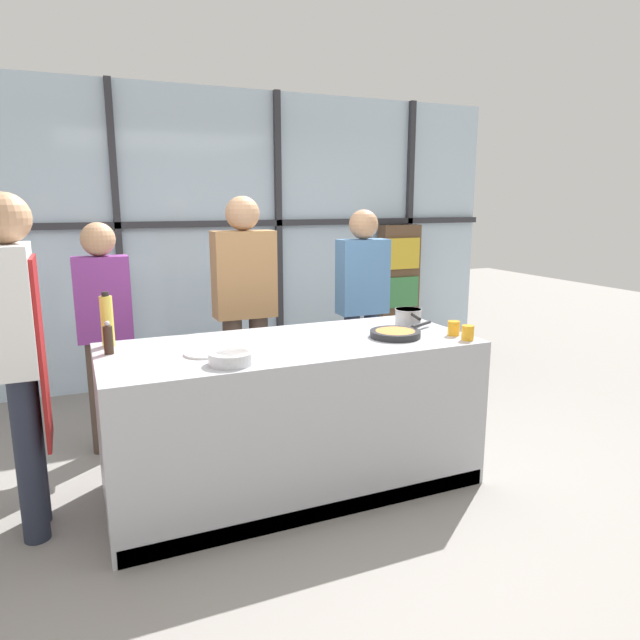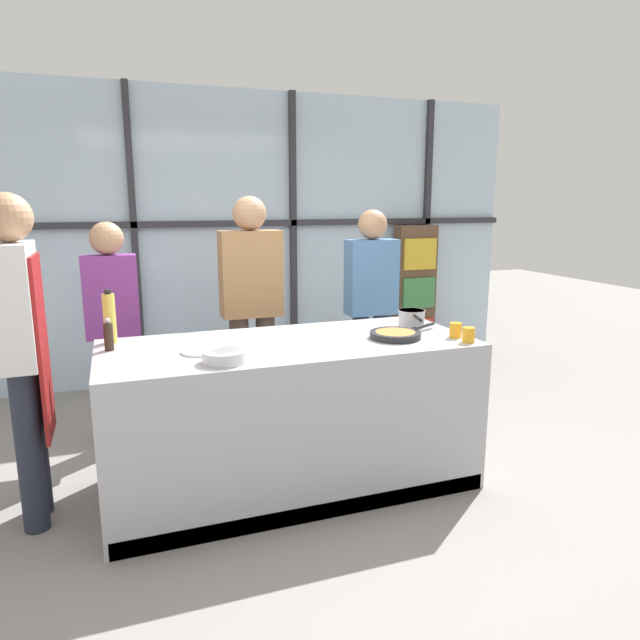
{
  "view_description": "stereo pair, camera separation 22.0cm",
  "coord_description": "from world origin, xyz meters",
  "px_view_note": "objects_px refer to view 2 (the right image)",
  "views": [
    {
      "loc": [
        -1.16,
        -3.11,
        1.76
      ],
      "look_at": [
        0.23,
        0.1,
        1.02
      ],
      "focal_mm": 32.0,
      "sensor_mm": 36.0,
      "label": 1
    },
    {
      "loc": [
        -0.96,
        -3.19,
        1.76
      ],
      "look_at": [
        0.23,
        0.1,
        1.02
      ],
      "focal_mm": 32.0,
      "sensor_mm": 36.0,
      "label": 2
    }
  ],
  "objects_px": {
    "spectator_center_right": "(371,299)",
    "oil_bottle": "(110,318)",
    "mixing_bowl": "(224,356)",
    "frying_pan": "(396,334)",
    "juice_glass_near": "(469,335)",
    "spectator_center_left": "(252,300)",
    "juice_glass_far": "(455,330)",
    "saucepan": "(412,318)",
    "spectator_far_left": "(113,318)",
    "chef": "(21,339)",
    "pepper_grinder": "(109,336)",
    "white_plate": "(202,351)"
  },
  "relations": [
    {
      "from": "chef",
      "to": "saucepan",
      "type": "distance_m",
      "value": 2.34
    },
    {
      "from": "juice_glass_near",
      "to": "mixing_bowl",
      "type": "bearing_deg",
      "value": 177.56
    },
    {
      "from": "spectator_far_left",
      "to": "spectator_center_left",
      "type": "bearing_deg",
      "value": -180.0
    },
    {
      "from": "spectator_far_left",
      "to": "chef",
      "type": "bearing_deg",
      "value": 63.86
    },
    {
      "from": "chef",
      "to": "juice_glass_far",
      "type": "distance_m",
      "value": 2.48
    },
    {
      "from": "frying_pan",
      "to": "pepper_grinder",
      "type": "bearing_deg",
      "value": 170.31
    },
    {
      "from": "saucepan",
      "to": "white_plate",
      "type": "relative_size",
      "value": 1.44
    },
    {
      "from": "pepper_grinder",
      "to": "spectator_center_left",
      "type": "bearing_deg",
      "value": 39.04
    },
    {
      "from": "spectator_center_right",
      "to": "oil_bottle",
      "type": "distance_m",
      "value": 2.11
    },
    {
      "from": "frying_pan",
      "to": "mixing_bowl",
      "type": "relative_size",
      "value": 2.3
    },
    {
      "from": "spectator_center_left",
      "to": "juice_glass_far",
      "type": "height_order",
      "value": "spectator_center_left"
    },
    {
      "from": "saucepan",
      "to": "mixing_bowl",
      "type": "relative_size",
      "value": 1.41
    },
    {
      "from": "frying_pan",
      "to": "oil_bottle",
      "type": "height_order",
      "value": "oil_bottle"
    },
    {
      "from": "saucepan",
      "to": "mixing_bowl",
      "type": "distance_m",
      "value": 1.41
    },
    {
      "from": "oil_bottle",
      "to": "juice_glass_near",
      "type": "height_order",
      "value": "oil_bottle"
    },
    {
      "from": "spectator_center_left",
      "to": "saucepan",
      "type": "xyz_separation_m",
      "value": [
        0.89,
        -0.87,
        -0.04
      ]
    },
    {
      "from": "frying_pan",
      "to": "pepper_grinder",
      "type": "xyz_separation_m",
      "value": [
        -1.67,
        0.29,
        0.06
      ]
    },
    {
      "from": "juice_glass_far",
      "to": "spectator_center_right",
      "type": "bearing_deg",
      "value": 90.51
    },
    {
      "from": "white_plate",
      "to": "juice_glass_far",
      "type": "distance_m",
      "value": 1.55
    },
    {
      "from": "spectator_center_left",
      "to": "chef",
      "type": "bearing_deg",
      "value": 32.28
    },
    {
      "from": "chef",
      "to": "spectator_center_left",
      "type": "distance_m",
      "value": 1.71
    },
    {
      "from": "frying_pan",
      "to": "juice_glass_far",
      "type": "distance_m",
      "value": 0.37
    },
    {
      "from": "spectator_center_left",
      "to": "saucepan",
      "type": "bearing_deg",
      "value": 135.83
    },
    {
      "from": "chef",
      "to": "juice_glass_far",
      "type": "bearing_deg",
      "value": 82.93
    },
    {
      "from": "chef",
      "to": "mixing_bowl",
      "type": "distance_m",
      "value": 1.07
    },
    {
      "from": "frying_pan",
      "to": "juice_glass_near",
      "type": "height_order",
      "value": "juice_glass_near"
    },
    {
      "from": "chef",
      "to": "spectator_center_right",
      "type": "height_order",
      "value": "chef"
    },
    {
      "from": "white_plate",
      "to": "juice_glass_far",
      "type": "relative_size",
      "value": 2.52
    },
    {
      "from": "spectator_far_left",
      "to": "frying_pan",
      "type": "bearing_deg",
      "value": 146.03
    },
    {
      "from": "spectator_center_right",
      "to": "frying_pan",
      "type": "relative_size",
      "value": 3.16
    },
    {
      "from": "white_plate",
      "to": "spectator_center_left",
      "type": "bearing_deg",
      "value": 63.07
    },
    {
      "from": "frying_pan",
      "to": "mixing_bowl",
      "type": "height_order",
      "value": "mixing_bowl"
    },
    {
      "from": "spectator_center_left",
      "to": "mixing_bowl",
      "type": "distance_m",
      "value": 1.37
    },
    {
      "from": "spectator_far_left",
      "to": "juice_glass_near",
      "type": "height_order",
      "value": "spectator_far_left"
    },
    {
      "from": "spectator_far_left",
      "to": "white_plate",
      "type": "bearing_deg",
      "value": 113.83
    },
    {
      "from": "spectator_center_right",
      "to": "pepper_grinder",
      "type": "height_order",
      "value": "spectator_center_right"
    },
    {
      "from": "chef",
      "to": "spectator_center_left",
      "type": "relative_size",
      "value": 1.0
    },
    {
      "from": "spectator_far_left",
      "to": "juice_glass_far",
      "type": "xyz_separation_m",
      "value": [
        2.01,
        -1.22,
        0.02
      ]
    },
    {
      "from": "oil_bottle",
      "to": "spectator_far_left",
      "type": "bearing_deg",
      "value": 89.02
    },
    {
      "from": "spectator_center_right",
      "to": "white_plate",
      "type": "bearing_deg",
      "value": 34.45
    },
    {
      "from": "spectator_center_right",
      "to": "juice_glass_near",
      "type": "height_order",
      "value": "spectator_center_right"
    },
    {
      "from": "mixing_bowl",
      "to": "spectator_far_left",
      "type": "bearing_deg",
      "value": 112.86
    },
    {
      "from": "chef",
      "to": "spectator_center_left",
      "type": "xyz_separation_m",
      "value": [
        1.45,
        0.91,
        -0.02
      ]
    },
    {
      "from": "pepper_grinder",
      "to": "juice_glass_near",
      "type": "relative_size",
      "value": 2.07
    },
    {
      "from": "saucepan",
      "to": "white_plate",
      "type": "height_order",
      "value": "saucepan"
    },
    {
      "from": "spectator_center_right",
      "to": "juice_glass_near",
      "type": "bearing_deg",
      "value": 90.46
    },
    {
      "from": "spectator_center_right",
      "to": "mixing_bowl",
      "type": "distance_m",
      "value": 1.95
    },
    {
      "from": "oil_bottle",
      "to": "juice_glass_near",
      "type": "relative_size",
      "value": 3.54
    },
    {
      "from": "spectator_far_left",
      "to": "juice_glass_far",
      "type": "distance_m",
      "value": 2.35
    },
    {
      "from": "oil_bottle",
      "to": "mixing_bowl",
      "type": "bearing_deg",
      "value": -49.55
    }
  ]
}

